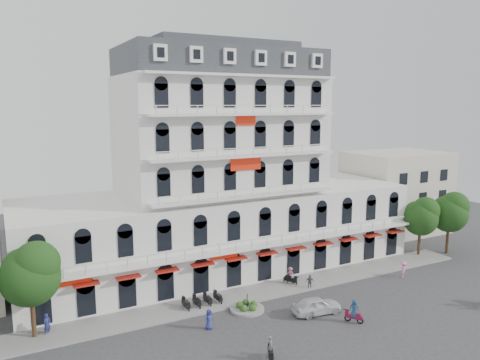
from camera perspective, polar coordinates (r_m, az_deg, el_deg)
name	(u,v)px	position (r m, az deg, el deg)	size (l,w,h in m)	color
ground	(312,330)	(42.22, 8.74, -17.66)	(120.00, 120.00, 0.00)	#38383A
sidewalk	(259,292)	(49.01, 2.32, -13.51)	(53.00, 4.00, 0.16)	gray
main_building	(221,184)	(53.94, -2.39, -0.45)	(45.00, 15.00, 25.80)	silver
flank_building_east	(396,192)	(73.86, 18.47, -1.40)	(14.00, 10.00, 12.00)	beige
traffic_island	(247,308)	(45.19, 0.88, -15.30)	(3.20, 3.20, 1.60)	gray
parked_scooter_row	(202,306)	(46.28, -4.62, -15.07)	(4.40, 1.80, 1.10)	black
tree_west_inner	(31,272)	(41.80, -24.17, -10.21)	(4.76, 4.76, 8.25)	#382314
tree_east_inner	(421,215)	(63.10, 21.22, -4.05)	(4.40, 4.37, 7.57)	#382314
tree_east_outer	(450,211)	(65.44, 24.21, -3.47)	(4.65, 4.65, 8.05)	#382314
parked_car	(317,305)	(44.90, 9.32, -14.85)	(1.86, 4.63, 1.58)	silver
rider_west	(271,350)	(37.26, 3.75, -19.96)	(0.99, 1.57, 1.98)	black
rider_east	(354,311)	(43.80, 13.75, -15.24)	(1.16, 1.45, 2.15)	maroon
rider_center	(290,276)	(51.00, 6.16, -11.50)	(1.01, 1.56, 1.96)	black
pedestrian_left	(209,319)	(41.69, -3.80, -16.57)	(0.87, 0.56, 1.77)	navy
pedestrian_mid	(310,282)	(50.24, 8.52, -12.18)	(0.90, 0.38, 1.54)	#4D4E53
pedestrian_right	(403,269)	(55.80, 19.25, -10.24)	(1.18, 0.68, 1.82)	pink
pedestrian_far	(47,324)	(43.60, -22.46, -15.96)	(0.71, 0.46, 1.94)	navy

